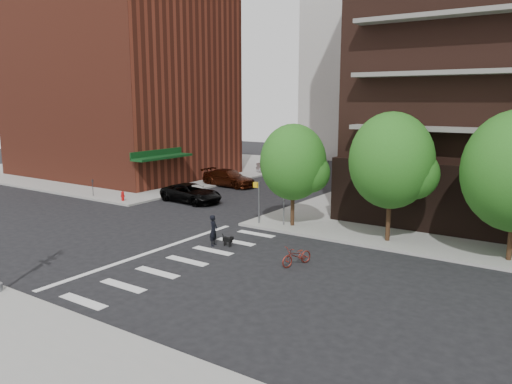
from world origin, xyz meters
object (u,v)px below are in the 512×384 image
at_px(parked_car_maroon, 229,178).
at_px(parked_car_black, 191,193).
at_px(parked_car_silver, 279,167).
at_px(scooter, 297,256).
at_px(fire_hydrant, 123,196).
at_px(dog_walker, 214,230).

bearing_deg(parked_car_maroon, parked_car_black, -162.84).
bearing_deg(parked_car_silver, scooter, -141.95).
height_order(parked_car_black, parked_car_silver, parked_car_silver).
relative_size(fire_hydrant, scooter, 0.40).
distance_m(fire_hydrant, dog_walker, 13.86).
xyz_separation_m(fire_hydrant, parked_car_maroon, (2.30, 10.36, 0.21)).
bearing_deg(fire_hydrant, parked_car_black, 35.74).
xyz_separation_m(parked_car_black, scooter, (14.02, -8.43, -0.23)).
distance_m(parked_car_black, scooter, 16.36).
bearing_deg(fire_hydrant, dog_walker, -21.18).
xyz_separation_m(parked_car_maroon, dog_walker, (10.62, -15.36, 0.08)).
relative_size(parked_car_silver, scooter, 2.66).
distance_m(parked_car_silver, scooter, 29.14).
bearing_deg(scooter, parked_car_silver, 140.08).
xyz_separation_m(parked_car_black, parked_car_silver, (-1.94, 15.95, 0.09)).
bearing_deg(scooter, parked_car_black, 165.85).
xyz_separation_m(fire_hydrant, parked_car_black, (4.24, 3.05, 0.16)).
relative_size(fire_hydrant, parked_car_silver, 0.15).
bearing_deg(dog_walker, scooter, -113.10).
relative_size(fire_hydrant, parked_car_maroon, 0.14).
xyz_separation_m(fire_hydrant, scooter, (18.26, -5.38, -0.07)).
bearing_deg(parked_car_maroon, dog_walker, -143.04).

